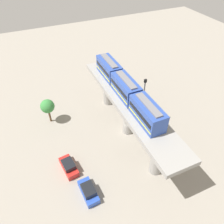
{
  "coord_description": "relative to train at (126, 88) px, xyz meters",
  "views": [
    {
      "loc": [
        14.27,
        24.77,
        29.8
      ],
      "look_at": [
        2.5,
        -1.62,
        4.39
      ],
      "focal_mm": 35.04,
      "sensor_mm": 36.0,
      "label": 1
    }
  ],
  "objects": [
    {
      "name": "tree_near_viaduct",
      "position": [
        12.55,
        -7.03,
        -5.12
      ],
      "size": [
        2.62,
        2.62,
        5.09
      ],
      "color": "brown",
      "rests_on": "ground"
    },
    {
      "name": "viaduct",
      "position": [
        0.0,
        1.62,
        -3.29
      ],
      "size": [
        5.2,
        28.85,
        7.32
      ],
      "color": "#999691",
      "rests_on": "ground"
    },
    {
      "name": "ground_plane",
      "position": [
        0.0,
        1.62,
        -8.85
      ],
      "size": [
        120.0,
        120.0,
        0.0
      ],
      "primitive_type": "plane",
      "color": "gray"
    },
    {
      "name": "train",
      "position": [
        0.0,
        0.0,
        0.0
      ],
      "size": [
        2.64,
        20.5,
        3.24
      ],
      "color": "#2D4CA5",
      "rests_on": "viaduct"
    },
    {
      "name": "parked_car_red",
      "position": [
        12.29,
        5.25,
        -8.11
      ],
      "size": [
        2.3,
        4.39,
        1.76
      ],
      "rotation": [
        0.0,
        0.0,
        0.12
      ],
      "color": "red",
      "rests_on": "ground"
    },
    {
      "name": "signal_post",
      "position": [
        -3.4,
        0.5,
        -3.37
      ],
      "size": [
        0.44,
        0.28,
        9.92
      ],
      "color": "#4C4C51",
      "rests_on": "ground"
    },
    {
      "name": "parked_car_blue",
      "position": [
        10.87,
        10.5,
        -8.11
      ],
      "size": [
        2.05,
        4.3,
        1.76
      ],
      "rotation": [
        0.0,
        0.0,
        0.06
      ],
      "color": "#284CB7",
      "rests_on": "ground"
    }
  ]
}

